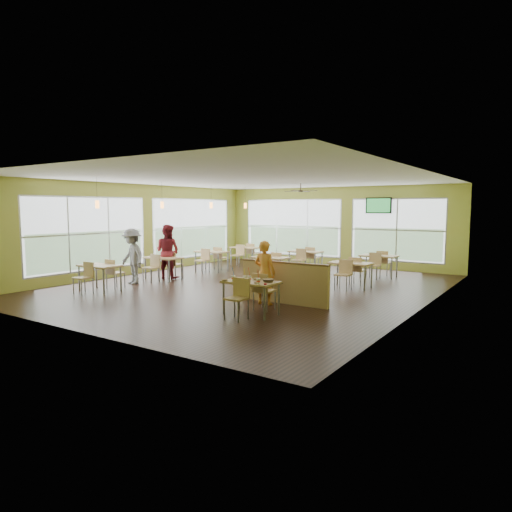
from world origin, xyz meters
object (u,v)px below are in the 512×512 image
(main_table, at_px, (251,286))
(half_wall_divider, at_px, (284,282))
(man_plaid, at_px, (265,273))
(food_basket, at_px, (268,280))

(main_table, relative_size, half_wall_divider, 0.63)
(man_plaid, bearing_deg, main_table, 105.64)
(main_table, bearing_deg, food_basket, 19.66)
(half_wall_divider, bearing_deg, man_plaid, -130.93)
(half_wall_divider, distance_m, man_plaid, 0.56)
(half_wall_divider, bearing_deg, main_table, -90.00)
(half_wall_divider, height_order, food_basket, half_wall_divider)
(half_wall_divider, height_order, man_plaid, man_plaid)
(main_table, relative_size, food_basket, 5.72)
(main_table, xyz_separation_m, half_wall_divider, (0.00, 1.45, -0.11))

